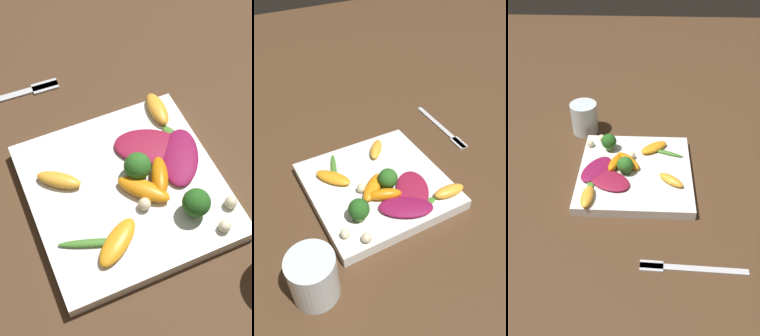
# 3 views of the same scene
# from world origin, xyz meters

# --- Properties ---
(ground_plane) EXTENTS (2.40, 2.40, 0.00)m
(ground_plane) POSITION_xyz_m (0.00, 0.00, 0.00)
(ground_plane) COLOR #4C331E
(plate) EXTENTS (0.25, 0.25, 0.02)m
(plate) POSITION_xyz_m (0.00, 0.00, 0.01)
(plate) COLOR white
(plate) RESTS_ON ground_plane
(fork) EXTENTS (0.19, 0.02, 0.01)m
(fork) POSITION_xyz_m (-0.09, 0.24, 0.00)
(fork) COLOR silver
(fork) RESTS_ON ground_plane
(radicchio_leaf_0) EXTENTS (0.12, 0.10, 0.01)m
(radicchio_leaf_0) POSITION_xyz_m (0.06, 0.04, 0.03)
(radicchio_leaf_0) COLOR maroon
(radicchio_leaf_0) RESTS_ON plate
(radicchio_leaf_1) EXTENTS (0.09, 0.11, 0.01)m
(radicchio_leaf_1) POSITION_xyz_m (0.09, 0.01, 0.03)
(radicchio_leaf_1) COLOR maroon
(radicchio_leaf_1) RESTS_ON plate
(orange_segment_0) EXTENTS (0.06, 0.05, 0.02)m
(orange_segment_0) POSITION_xyz_m (-0.08, 0.04, 0.03)
(orange_segment_0) COLOR #FCAD33
(orange_segment_0) RESTS_ON plate
(orange_segment_1) EXTENTS (0.04, 0.07, 0.02)m
(orange_segment_1) POSITION_xyz_m (0.05, -0.01, 0.03)
(orange_segment_1) COLOR orange
(orange_segment_1) RESTS_ON plate
(orange_segment_2) EXTENTS (0.08, 0.07, 0.02)m
(orange_segment_2) POSITION_xyz_m (-0.04, -0.07, 0.03)
(orange_segment_2) COLOR orange
(orange_segment_2) RESTS_ON plate
(orange_segment_3) EXTENTS (0.07, 0.07, 0.02)m
(orange_segment_3) POSITION_xyz_m (0.02, -0.02, 0.03)
(orange_segment_3) COLOR orange
(orange_segment_3) RESTS_ON plate
(orange_segment_4) EXTENTS (0.03, 0.06, 0.02)m
(orange_segment_4) POSITION_xyz_m (0.09, 0.10, 0.03)
(orange_segment_4) COLOR #FCAD33
(orange_segment_4) RESTS_ON plate
(broccoli_floret_0) EXTENTS (0.04, 0.04, 0.04)m
(broccoli_floret_0) POSITION_xyz_m (0.07, -0.07, 0.05)
(broccoli_floret_0) COLOR #84AD5B
(broccoli_floret_0) RESTS_ON plate
(broccoli_floret_1) EXTENTS (0.04, 0.04, 0.04)m
(broccoli_floret_1) POSITION_xyz_m (0.02, 0.01, 0.04)
(broccoli_floret_1) COLOR #7A9E51
(broccoli_floret_1) RESTS_ON plate
(arugula_sprig_0) EXTENTS (0.03, 0.07, 0.01)m
(arugula_sprig_0) POSITION_xyz_m (0.10, 0.04, 0.03)
(arugula_sprig_0) COLOR #47842D
(arugula_sprig_0) RESTS_ON plate
(arugula_sprig_1) EXTENTS (0.09, 0.04, 0.01)m
(arugula_sprig_1) POSITION_xyz_m (-0.07, -0.06, 0.03)
(arugula_sprig_1) COLOR #47842D
(arugula_sprig_1) RESTS_ON plate
(macadamia_nut_0) EXTENTS (0.02, 0.02, 0.02)m
(macadamia_nut_0) POSITION_xyz_m (0.11, -0.08, 0.03)
(macadamia_nut_0) COLOR beige
(macadamia_nut_0) RESTS_ON plate
(macadamia_nut_1) EXTENTS (0.02, 0.02, 0.02)m
(macadamia_nut_1) POSITION_xyz_m (0.01, -0.04, 0.03)
(macadamia_nut_1) COLOR beige
(macadamia_nut_1) RESTS_ON plate
(macadamia_nut_2) EXTENTS (0.02, 0.02, 0.02)m
(macadamia_nut_2) POSITION_xyz_m (0.09, -0.11, 0.03)
(macadamia_nut_2) COLOR beige
(macadamia_nut_2) RESTS_ON plate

